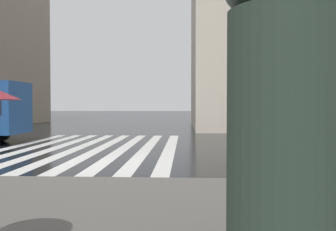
% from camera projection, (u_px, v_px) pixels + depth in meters
% --- Properties ---
extents(ground_plane, '(220.00, 220.00, 0.00)m').
position_uv_depth(ground_plane, '(99.00, 163.00, 11.58)').
color(ground_plane, black).
extents(zebra_crossing, '(13.00, 7.50, 0.01)m').
position_uv_depth(zebra_crossing, '(90.00, 148.00, 15.64)').
color(zebra_crossing, silver).
rests_on(zebra_crossing, ground_plane).
extents(billboard_column, '(1.23, 1.23, 3.14)m').
position_uv_depth(billboard_column, '(284.00, 115.00, 3.70)').
color(billboard_column, '#28382D').
rests_on(billboard_column, sidewalk_pavement).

